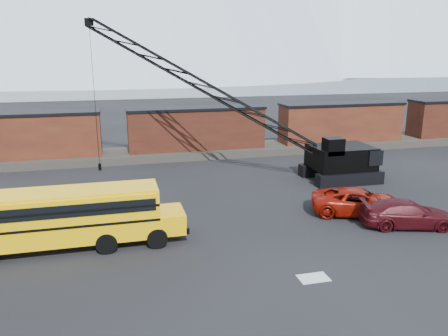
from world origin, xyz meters
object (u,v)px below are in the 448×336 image
at_px(maroon_suv, 407,214).
at_px(crawler_crane, 205,87).
at_px(school_bus, 68,216).
at_px(red_pickup, 359,202).

bearing_deg(maroon_suv, crawler_crane, 49.06).
relative_size(school_bus, maroon_suv, 2.13).
bearing_deg(crawler_crane, maroon_suv, -56.36).
height_order(school_bus, crawler_crane, crawler_crane).
height_order(school_bus, red_pickup, school_bus).
xyz_separation_m(red_pickup, crawler_crane, (-7.59, 11.43, 6.54)).
xyz_separation_m(school_bus, crawler_crane, (9.92, 12.16, 5.58)).
height_order(red_pickup, crawler_crane, crawler_crane).
bearing_deg(maroon_suv, school_bus, 100.09).
relative_size(maroon_suv, crawler_crane, 0.24).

